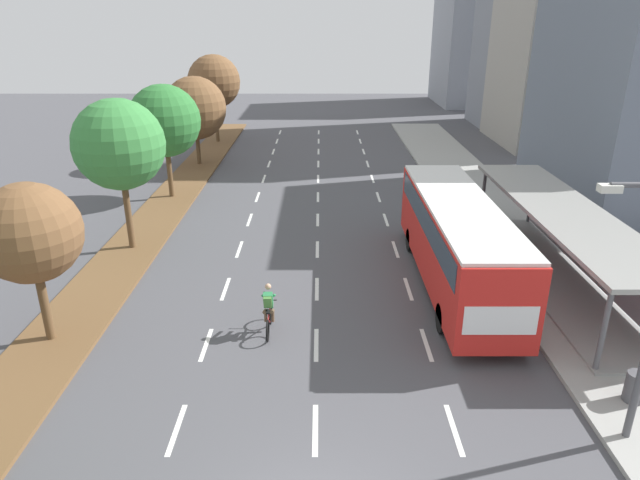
# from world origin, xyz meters

# --- Properties ---
(median_strip) EXTENTS (2.60, 52.00, 0.12)m
(median_strip) POSITION_xyz_m (-8.30, 20.00, 0.06)
(median_strip) COLOR brown
(median_strip) RESTS_ON ground
(sidewalk_right) EXTENTS (4.50, 52.00, 0.15)m
(sidewalk_right) POSITION_xyz_m (9.25, 20.00, 0.07)
(sidewalk_right) COLOR #9E9E99
(sidewalk_right) RESTS_ON ground
(lane_divider_left) EXTENTS (0.14, 48.87, 0.01)m
(lane_divider_left) POSITION_xyz_m (-3.50, 18.94, 0.00)
(lane_divider_left) COLOR white
(lane_divider_left) RESTS_ON ground
(lane_divider_center) EXTENTS (0.14, 48.87, 0.01)m
(lane_divider_center) POSITION_xyz_m (0.00, 18.94, 0.00)
(lane_divider_center) COLOR white
(lane_divider_center) RESTS_ON ground
(lane_divider_right) EXTENTS (0.14, 48.87, 0.01)m
(lane_divider_right) POSITION_xyz_m (3.50, 18.94, 0.00)
(lane_divider_right) COLOR white
(lane_divider_right) RESTS_ON ground
(bus_shelter) EXTENTS (2.90, 13.33, 2.86)m
(bus_shelter) POSITION_xyz_m (9.53, 11.78, 1.87)
(bus_shelter) COLOR gray
(bus_shelter) RESTS_ON sidewalk_right
(bus) EXTENTS (2.54, 11.29, 3.37)m
(bus) POSITION_xyz_m (5.25, 11.47, 2.07)
(bus) COLOR red
(bus) RESTS_ON ground
(cyclist) EXTENTS (0.46, 1.82, 1.71)m
(cyclist) POSITION_xyz_m (-1.55, 7.98, 0.79)
(cyclist) COLOR black
(cyclist) RESTS_ON ground
(median_tree_second) EXTENTS (3.05, 3.05, 5.12)m
(median_tree_second) POSITION_xyz_m (-8.49, 7.42, 3.70)
(median_tree_second) COLOR brown
(median_tree_second) RESTS_ON median_strip
(median_tree_third) EXTENTS (3.82, 3.82, 6.52)m
(median_tree_third) POSITION_xyz_m (-8.27, 15.04, 4.71)
(median_tree_third) COLOR brown
(median_tree_third) RESTS_ON median_strip
(median_tree_fourth) EXTENTS (3.93, 3.93, 6.26)m
(median_tree_fourth) POSITION_xyz_m (-8.39, 22.67, 4.40)
(median_tree_fourth) COLOR brown
(median_tree_fourth) RESTS_ON median_strip
(median_tree_fifth) EXTENTS (4.22, 4.22, 5.95)m
(median_tree_fifth) POSITION_xyz_m (-8.35, 30.29, 3.95)
(median_tree_fifth) COLOR brown
(median_tree_fifth) RESTS_ON median_strip
(median_tree_farthest) EXTENTS (4.18, 4.18, 6.89)m
(median_tree_farthest) POSITION_xyz_m (-8.34, 37.92, 4.91)
(median_tree_farthest) COLOR brown
(median_tree_farthest) RESTS_ON median_strip
(trash_bin) EXTENTS (0.52, 0.52, 0.85)m
(trash_bin) POSITION_xyz_m (8.45, 4.24, 0.57)
(trash_bin) COLOR #4C4C51
(trash_bin) RESTS_ON sidewalk_right
(building_mid_right) EXTENTS (7.83, 10.08, 20.54)m
(building_mid_right) POSITION_xyz_m (18.65, 37.99, 10.27)
(building_mid_right) COLOR #A39E93
(building_mid_right) RESTS_ON ground
(building_far_right) EXTENTS (9.58, 8.85, 21.12)m
(building_far_right) POSITION_xyz_m (19.78, 45.41, 10.56)
(building_far_right) COLOR gray
(building_far_right) RESTS_ON ground
(building_tall_right) EXTENTS (10.93, 11.20, 17.97)m
(building_tall_right) POSITION_xyz_m (19.66, 60.89, 8.98)
(building_tall_right) COLOR #8E939E
(building_tall_right) RESTS_ON ground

